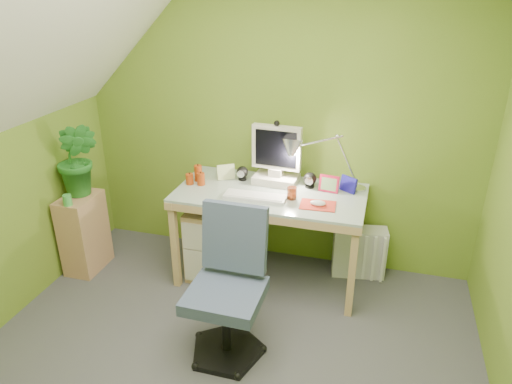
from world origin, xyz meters
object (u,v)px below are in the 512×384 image
(desk, at_px, (270,235))
(radiator, at_px, (359,252))
(monitor, at_px, (277,152))
(potted_plant, at_px, (78,159))
(side_ledge, at_px, (84,233))
(task_chair, at_px, (225,294))
(desk_lamp, at_px, (336,149))

(desk, xyz_separation_m, radiator, (0.69, 0.23, -0.17))
(monitor, bearing_deg, radiator, 7.36)
(monitor, bearing_deg, potted_plant, -161.26)
(radiator, bearing_deg, side_ledge, -175.67)
(potted_plant, bearing_deg, desk, 8.85)
(desk, height_order, side_ledge, desk)
(task_chair, bearing_deg, desk, 87.41)
(side_ledge, relative_size, potted_plant, 1.09)
(desk_lamp, distance_m, task_chair, 1.35)
(desk, bearing_deg, desk_lamp, 22.09)
(desk, distance_m, desk_lamp, 0.85)
(monitor, bearing_deg, desk_lamp, 3.21)
(monitor, xyz_separation_m, task_chair, (-0.05, -1.09, -0.54))
(monitor, xyz_separation_m, side_ledge, (-1.49, -0.46, -0.68))
(side_ledge, distance_m, potted_plant, 0.63)
(monitor, relative_size, radiator, 1.20)
(task_chair, bearing_deg, monitor, 87.95)
(task_chair, height_order, radiator, task_chair)
(desk, xyz_separation_m, task_chair, (-0.05, -0.91, 0.09))
(monitor, height_order, radiator, monitor)
(monitor, relative_size, side_ledge, 0.77)
(side_ledge, bearing_deg, potted_plant, 68.77)
(desk, relative_size, radiator, 3.41)
(potted_plant, bearing_deg, desk_lamp, 12.02)
(desk_lamp, relative_size, task_chair, 0.69)
(monitor, xyz_separation_m, potted_plant, (-1.47, -0.41, -0.06))
(potted_plant, height_order, radiator, potted_plant)
(radiator, bearing_deg, potted_plant, -176.82)
(monitor, distance_m, radiator, 1.06)
(side_ledge, height_order, radiator, side_ledge)
(desk, relative_size, monitor, 2.83)
(side_ledge, height_order, potted_plant, potted_plant)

